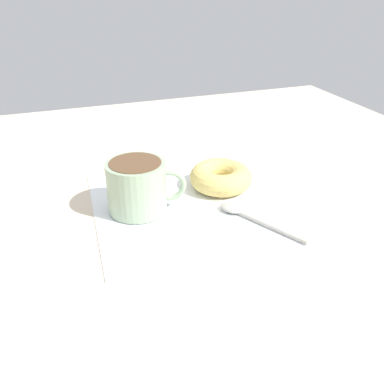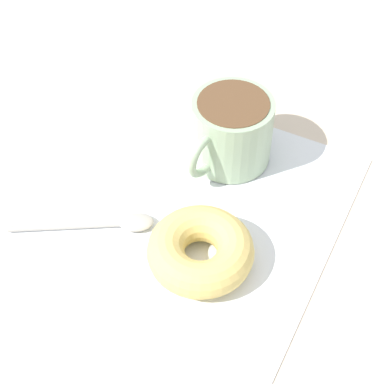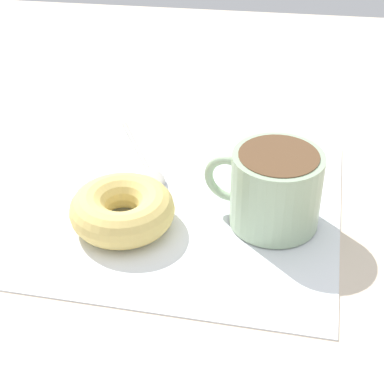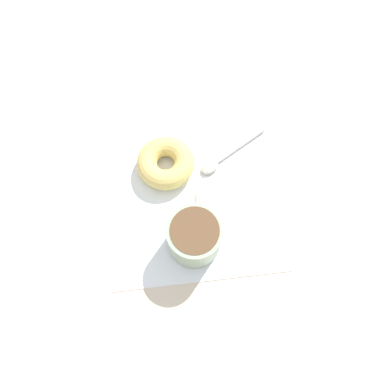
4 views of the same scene
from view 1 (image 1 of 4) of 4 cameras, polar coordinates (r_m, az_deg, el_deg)
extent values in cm
cube|color=beige|center=(67.53, 1.05, -2.70)|extent=(120.00, 120.00, 2.00)
cube|color=white|center=(67.45, 0.00, -1.61)|extent=(32.08, 32.08, 0.30)
cylinder|color=#9EB793|center=(64.47, -7.39, 0.71)|extent=(8.90, 8.90, 7.74)
cylinder|color=brown|center=(62.89, -7.60, 3.69)|extent=(7.70, 7.70, 0.60)
torus|color=#9EB793|center=(64.40, -3.05, 0.89)|extent=(2.20, 5.29, 5.24)
torus|color=#E5C66B|center=(71.68, 3.86, 2.00)|extent=(10.45, 10.45, 3.67)
ellipsoid|color=#B7B2A8|center=(65.44, 5.21, -2.14)|extent=(4.30, 3.77, 0.90)
cylinder|color=#B7B2A8|center=(62.07, 10.37, -4.52)|extent=(10.88, 5.90, 0.56)
camera|label=2|loc=(0.96, 24.77, 37.36)|focal=60.00mm
camera|label=3|loc=(1.09, -15.31, 30.56)|focal=60.00mm
camera|label=4|loc=(0.66, -34.05, 51.38)|focal=35.00mm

